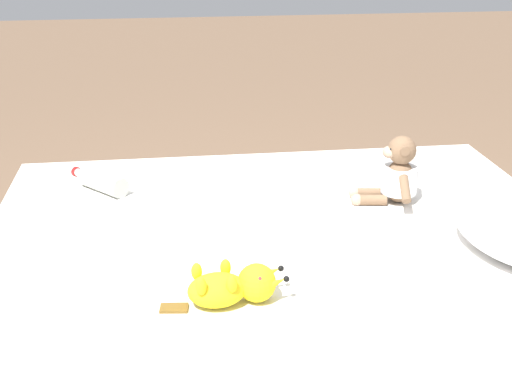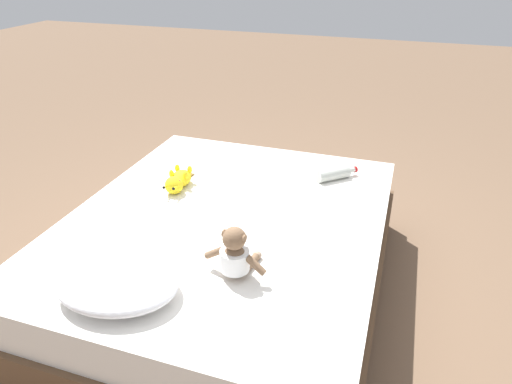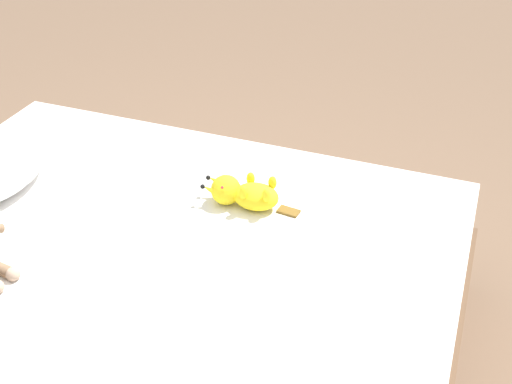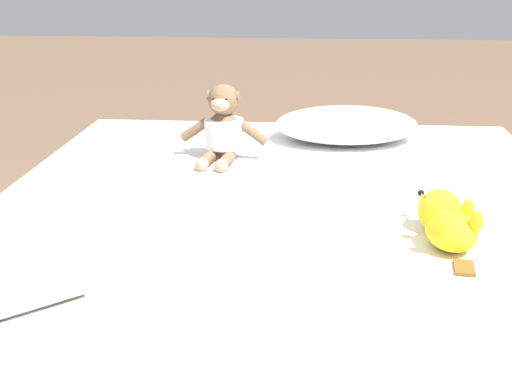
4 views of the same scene
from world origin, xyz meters
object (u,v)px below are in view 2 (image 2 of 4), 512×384
object	(u,v)px
plush_monkey	(236,255)
glass_bottle	(334,174)
pillow	(118,283)
plush_yellow_creature	(178,181)
bed	(227,255)

from	to	relation	value
plush_monkey	glass_bottle	size ratio (longest dim) A/B	1.25
pillow	plush_yellow_creature	bearing A→B (deg)	-78.07
bed	plush_monkey	world-z (taller)	plush_monkey
plush_monkey	plush_yellow_creature	size ratio (longest dim) A/B	0.87
bed	plush_monkey	distance (m)	0.58
plush_yellow_creature	glass_bottle	distance (m)	0.90
pillow	glass_bottle	distance (m)	1.41
plush_yellow_creature	glass_bottle	world-z (taller)	plush_yellow_creature
bed	glass_bottle	size ratio (longest dim) A/B	8.27
bed	plush_yellow_creature	bearing A→B (deg)	-28.72
pillow	plush_yellow_creature	size ratio (longest dim) A/B	1.59
plush_monkey	pillow	bearing A→B (deg)	33.89
pillow	plush_yellow_creature	world-z (taller)	pillow
plush_monkey	glass_bottle	bearing A→B (deg)	-103.02
bed	pillow	distance (m)	0.76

